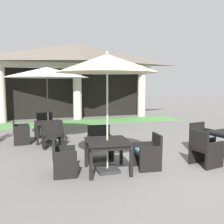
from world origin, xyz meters
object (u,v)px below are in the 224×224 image
patio_chair_mid_left_east (149,153)px  patio_chair_mid_right_west (21,133)px  patio_table_mid_left (107,144)px  patio_chair_mid_left_west (63,158)px  patio_chair_mid_left_north (100,144)px  patio_chair_mid_right_north (45,126)px  patio_table_mid_right (48,125)px  patio_umbrella_mid_left (107,64)px  patio_chair_near_foreground_west (205,149)px  patio_chair_near_foreground_north (201,137)px  patio_umbrella_mid_right (47,73)px  patio_chair_mid_right_south (52,135)px

patio_chair_mid_left_east → patio_chair_mid_right_west: size_ratio=1.04×
patio_table_mid_left → patio_chair_mid_left_west: size_ratio=1.25×
patio_chair_mid_left_north → patio_chair_mid_right_north: 3.71m
patio_chair_mid_left_north → patio_table_mid_right: bearing=-59.6°
patio_umbrella_mid_left → patio_chair_mid_left_north: size_ratio=3.05×
patio_chair_near_foreground_west → patio_chair_mid_left_west: bearing=-108.0°
patio_chair_mid_left_east → patio_chair_near_foreground_north: bearing=-60.8°
patio_chair_mid_left_east → patio_chair_mid_left_west: bearing=90.0°
patio_chair_mid_left_east → patio_umbrella_mid_right: patio_umbrella_mid_right is taller
patio_chair_mid_left_north → patio_umbrella_mid_right: patio_umbrella_mid_right is taller
patio_umbrella_mid_right → patio_chair_mid_right_south: 2.19m
patio_chair_near_foreground_north → patio_umbrella_mid_left: 3.97m
patio_chair_near_foreground_north → patio_chair_mid_right_west: patio_chair_near_foreground_north is taller
patio_chair_mid_left_north → patio_umbrella_mid_left: bearing=90.0°
patio_chair_mid_right_north → patio_umbrella_mid_left: bearing=100.9°
patio_umbrella_mid_right → patio_chair_mid_right_south: (0.05, -0.93, -1.98)m
patio_umbrella_mid_right → patio_chair_mid_right_north: 2.20m
patio_table_mid_left → patio_table_mid_right: size_ratio=1.13×
patio_umbrella_mid_left → patio_chair_mid_left_north: (0.11, 1.01, -2.05)m
patio_chair_mid_left_west → patio_umbrella_mid_right: patio_umbrella_mid_right is taller
patio_chair_mid_right_south → patio_umbrella_mid_right: bearing=90.0°
patio_chair_mid_left_east → patio_umbrella_mid_right: size_ratio=0.29×
patio_chair_mid_right_south → patio_chair_mid_left_west: bearing=-92.7°
patio_chair_mid_left_west → patio_chair_mid_right_north: patio_chair_mid_right_north is taller
patio_table_mid_right → patio_umbrella_mid_right: (0.00, -0.00, 1.80)m
patio_chair_mid_right_north → patio_chair_mid_right_west: patio_chair_mid_right_north is taller
patio_chair_near_foreground_west → patio_chair_mid_left_east: (-1.41, 0.26, -0.03)m
patio_umbrella_mid_right → patio_chair_mid_right_south: bearing=-87.2°
patio_chair_near_foreground_north → patio_chair_mid_right_south: bearing=-32.8°
patio_chair_near_foreground_west → patio_chair_mid_right_west: patio_chair_near_foreground_west is taller
patio_table_mid_left → patio_table_mid_right: patio_table_mid_left is taller
patio_chair_mid_right_west → patio_table_mid_left: bearing=26.5°
patio_chair_mid_left_west → patio_table_mid_right: size_ratio=0.90×
patio_table_mid_right → patio_chair_mid_right_south: bearing=-87.2°
patio_chair_near_foreground_north → patio_chair_mid_left_east: (-2.27, -0.97, -0.02)m
patio_umbrella_mid_left → patio_chair_mid_right_north: (-1.10, 4.52, -2.05)m
patio_umbrella_mid_left → patio_chair_mid_left_west: size_ratio=3.25×
patio_table_mid_left → patio_umbrella_mid_right: patio_umbrella_mid_right is taller
patio_table_mid_left → patio_chair_mid_left_north: (0.11, 1.01, -0.23)m
patio_chair_near_foreground_north → patio_chair_mid_left_north: patio_chair_mid_left_north is taller
patio_umbrella_mid_left → patio_chair_mid_left_east: size_ratio=3.28×
patio_chair_near_foreground_west → patio_chair_near_foreground_north: bearing=134.9°
patio_table_mid_left → patio_chair_near_foreground_north: bearing=14.8°
patio_chair_mid_right_west → patio_chair_mid_right_south: bearing=44.8°
patio_chair_mid_left_east → patio_chair_mid_left_west: (-2.01, 0.21, 0.01)m
patio_umbrella_mid_left → patio_chair_mid_left_west: bearing=173.9°
patio_chair_near_foreground_west → patio_chair_mid_left_east: size_ratio=1.08×
patio_umbrella_mid_right → patio_chair_near_foreground_west: bearing=-48.6°
patio_umbrella_mid_right → patio_chair_near_foreground_north: bearing=-32.1°
patio_chair_near_foreground_north → patio_chair_mid_right_south: patio_chair_mid_right_south is taller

